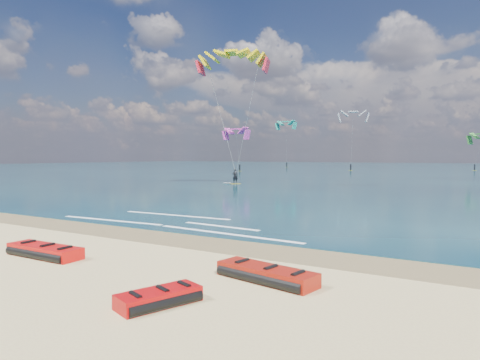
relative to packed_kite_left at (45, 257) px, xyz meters
The scene contains 9 objects.
ground 41.50m from the packed_kite_left, 91.40° to the left, with size 320.00×320.00×0.00m, color tan.
wet_sand_strip 4.60m from the packed_kite_left, 102.75° to the left, with size 320.00×2.40×0.01m, color olive.
sea 105.49m from the packed_kite_left, 90.55° to the left, with size 320.00×200.00×0.04m, color #092536.
packed_kite_left is the anchor object (origin of this frame).
packed_kite_mid 7.57m from the packed_kite_left, ahead, with size 3.05×1.21×0.44m, color #A1180B, non-canonical shape.
packed_kite_right 6.44m from the packed_kite_left, 14.04° to the right, with size 2.05×1.07×0.39m, color #BC0809, non-canonical shape.
kitesurfer_main 35.09m from the packed_kite_left, 110.95° to the left, with size 8.81×6.43×15.68m.
shoreline_foam 7.54m from the packed_kite_left, 93.85° to the left, with size 13.82×3.89×0.01m.
distant_kites 84.97m from the packed_kite_left, 96.34° to the left, with size 71.24×37.12×12.89m.
Camera 1 is at (13.51, -10.10, 3.28)m, focal length 32.00 mm.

